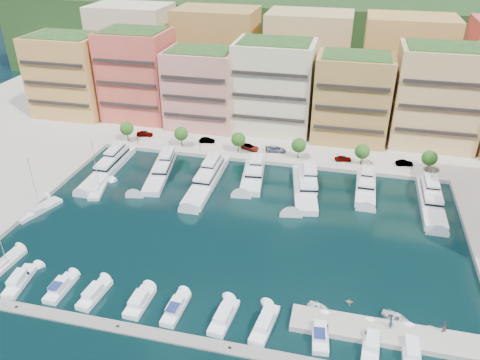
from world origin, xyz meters
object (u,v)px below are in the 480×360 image
at_px(cruiser_2, 94,294).
at_px(cruiser_4, 176,309).
at_px(tree_5, 430,158).
at_px(cruiser_3, 140,302).
at_px(tree_3, 299,145).
at_px(cruiser_5, 224,317).
at_px(yacht_2, 208,177).
at_px(car_2, 250,147).
at_px(yacht_1, 161,170).
at_px(sailboat_1, 39,210).
at_px(yacht_6, 431,200).
at_px(cruiser_9, 411,351).
at_px(tender_1, 349,301).
at_px(lamppost_4, 413,164).
at_px(car_0, 145,133).
at_px(lamppost_2, 266,149).
at_px(cruiser_7, 320,334).
at_px(sailboat_0, 5,264).
at_px(car_3, 276,149).
at_px(yacht_5, 366,186).
at_px(cruiser_6, 265,325).
at_px(yacht_4, 305,186).
at_px(cruiser_1, 61,288).
at_px(car_4, 343,158).
at_px(sailboat_2, 98,190).
at_px(tender_3, 430,327).
at_px(cruiser_0, 20,281).
at_px(tree_4, 362,152).
at_px(tree_1, 181,134).
at_px(yacht_0, 110,165).
at_px(tree_2, 238,139).
at_px(car_1, 207,140).
at_px(person_0, 391,323).
at_px(lamppost_1, 200,142).
at_px(lamppost_3, 337,156).
at_px(yacht_3, 253,175).
at_px(car_5, 404,163).
at_px(person_1, 444,327).
at_px(tender_0, 320,308).
at_px(cruiser_8, 371,344).
at_px(tender_2, 395,317).

bearing_deg(cruiser_2, cruiser_4, -0.08).
height_order(tree_5, cruiser_3, tree_5).
height_order(tree_3, cruiser_5, tree_3).
xyz_separation_m(yacht_2, car_2, (6.47, 18.13, 0.51)).
height_order(yacht_1, sailboat_1, sailboat_1).
bearing_deg(yacht_6, cruiser_9, -99.61).
xyz_separation_m(tree_3, tender_1, (14.85, -49.72, -4.37)).
distance_m(lamppost_4, car_0, 73.09).
xyz_separation_m(lamppost_2, cruiser_7, (18.78, -55.80, -3.26)).
bearing_deg(sailboat_0, car_3, 54.44).
relative_size(yacht_5, cruiser_6, 1.74).
bearing_deg(yacht_4, sailboat_1, -157.75).
relative_size(yacht_5, tender_1, 10.79).
xyz_separation_m(cruiser_1, car_4, (44.76, 59.29, 1.15)).
xyz_separation_m(sailboat_2, tender_3, (70.78, -26.47, 0.10)).
bearing_deg(cruiser_0, yacht_4, 44.43).
distance_m(tree_4, car_4, 5.55).
height_order(tree_1, yacht_0, tree_1).
bearing_deg(sailboat_2, car_2, 43.25).
bearing_deg(car_0, tree_3, -102.95).
height_order(tree_2, car_1, tree_2).
bearing_deg(person_0, car_1, 5.84).
distance_m(lamppost_1, lamppost_3, 36.00).
bearing_deg(tree_1, yacht_3, -27.58).
relative_size(cruiser_0, car_2, 1.66).
height_order(tree_3, car_5, tree_3).
xyz_separation_m(yacht_1, car_2, (18.96, 16.78, 0.62)).
distance_m(tree_3, lamppost_3, 10.30).
bearing_deg(person_1, car_5, -117.65).
height_order(cruiser_7, tender_0, cruiser_7).
relative_size(cruiser_7, cruiser_8, 0.98).
relative_size(tree_5, tender_0, 1.38).
bearing_deg(cruiser_0, lamppost_4, 38.87).
xyz_separation_m(yacht_1, sailboat_2, (-11.20, -11.60, -0.78)).
bearing_deg(person_1, cruiser_2, -25.08).
xyz_separation_m(tree_2, tender_1, (30.85, -49.72, -4.37)).
height_order(yacht_0, car_3, yacht_0).
bearing_deg(lamppost_3, person_0, -78.13).
bearing_deg(tender_0, person_1, -70.46).
bearing_deg(tender_2, tender_0, 112.10).
xyz_separation_m(cruiser_4, sailboat_1, (-39.39, 21.20, -0.26)).
xyz_separation_m(lamppost_3, tender_0, (0.24, -50.14, -3.40)).
bearing_deg(cruiser_9, tender_3, 59.45).
height_order(tree_4, tender_3, tree_4).
distance_m(cruiser_6, tender_1, 15.18).
bearing_deg(yacht_2, sailboat_1, -146.56).
xyz_separation_m(cruiser_1, cruiser_6, (35.44, 0.00, -0.02)).
bearing_deg(car_2, tree_4, -71.53).
xyz_separation_m(lamppost_3, yacht_0, (-55.69, -13.19, -2.62)).
xyz_separation_m(tender_2, car_0, (-66.88, 55.85, 1.34)).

